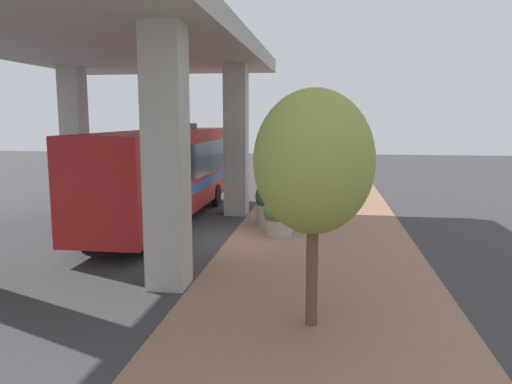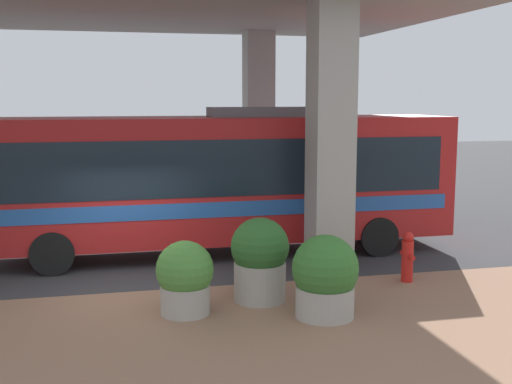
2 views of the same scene
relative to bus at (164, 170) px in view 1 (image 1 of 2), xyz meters
name	(u,v)px [view 1 (image 1 of 2)]	position (x,y,z in m)	size (l,w,h in m)	color
ground_plane	(227,241)	(-2.90, 2.50, -2.03)	(80.00, 80.00, 0.00)	#38383A
sidewalk_strip	(320,244)	(-5.90, 2.50, -2.02)	(6.00, 40.00, 0.02)	#936B51
overpass	(103,60)	(1.10, 2.50, 3.79)	(9.40, 17.05, 6.69)	#ADA89E
bus	(164,170)	(0.00, 0.00, 0.00)	(2.55, 11.74, 3.75)	#B21E1E
fire_hydrant	(267,196)	(-3.49, -3.45, -1.46)	(0.53, 0.25, 1.12)	red
planter_front	(271,203)	(-4.04, -0.03, -1.17)	(1.15, 1.15, 1.68)	#ADA89E
planter_middle	(304,202)	(-5.24, -0.96, -1.27)	(1.22, 1.22, 1.54)	#ADA89E
planter_back	(279,215)	(-4.50, 1.50, -1.33)	(1.07, 1.07, 1.39)	#ADA89E
street_tree_near	(314,163)	(-5.81, 8.83, 1.13)	(2.25, 2.25, 4.53)	brown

